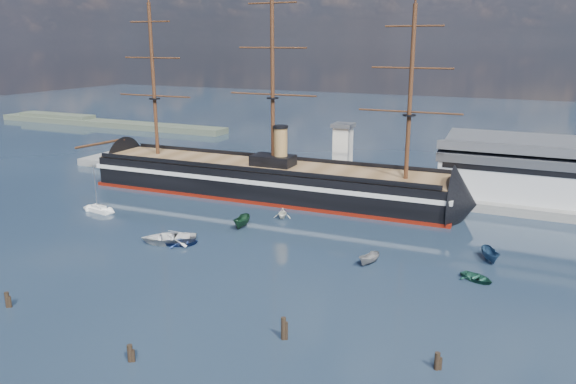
% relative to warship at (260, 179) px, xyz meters
% --- Properties ---
extents(ground, '(600.00, 600.00, 0.00)m').
position_rel_warship_xyz_m(ground, '(13.67, -20.00, -4.04)').
color(ground, '#182435').
rests_on(ground, ground).
extents(quay, '(180.00, 18.00, 2.00)m').
position_rel_warship_xyz_m(quay, '(23.67, 16.00, -4.04)').
color(quay, slate).
rests_on(quay, ground).
extents(quay_tower, '(5.00, 5.00, 15.00)m').
position_rel_warship_xyz_m(quay_tower, '(16.67, 13.00, 5.72)').
color(quay_tower, silver).
rests_on(quay_tower, ground).
extents(shoreline, '(120.00, 10.00, 4.00)m').
position_rel_warship_xyz_m(shoreline, '(-125.56, 75.00, -2.59)').
color(shoreline, '#3F4C38').
rests_on(shoreline, ground).
extents(warship, '(113.08, 18.47, 53.94)m').
position_rel_warship_xyz_m(warship, '(0.00, 0.00, 0.00)').
color(warship, black).
rests_on(warship, ground).
extents(sailboat, '(6.93, 3.04, 10.71)m').
position_rel_warship_xyz_m(sailboat, '(-25.66, -27.60, -3.36)').
color(sailboat, white).
rests_on(sailboat, ground).
extents(motorboat_a, '(7.55, 3.66, 2.90)m').
position_rel_warship_xyz_m(motorboat_a, '(8.40, -23.71, -4.04)').
color(motorboat_a, '#13331E').
rests_on(motorboat_a, ground).
extents(motorboat_b, '(3.12, 3.98, 1.74)m').
position_rel_warship_xyz_m(motorboat_b, '(3.40, -37.33, -4.04)').
color(motorboat_b, navy).
rests_on(motorboat_b, ground).
extents(motorboat_c, '(6.24, 3.96, 2.34)m').
position_rel_warship_xyz_m(motorboat_c, '(37.49, -31.74, -4.04)').
color(motorboat_c, gray).
rests_on(motorboat_c, ground).
extents(motorboat_d, '(7.25, 4.89, 2.45)m').
position_rel_warship_xyz_m(motorboat_d, '(13.12, -14.59, -4.04)').
color(motorboat_d, white).
rests_on(motorboat_d, ground).
extents(motorboat_e, '(2.75, 3.62, 1.57)m').
position_rel_warship_xyz_m(motorboat_e, '(54.87, -31.13, -4.04)').
color(motorboat_e, '#1C4B3C').
rests_on(motorboat_e, ground).
extents(motorboat_f, '(7.31, 5.01, 2.75)m').
position_rel_warship_xyz_m(motorboat_f, '(55.86, -21.70, -4.04)').
color(motorboat_f, navy).
rests_on(motorboat_f, ground).
extents(motorboat_g, '(5.42, 6.72, 2.95)m').
position_rel_warship_xyz_m(motorboat_g, '(0.46, -37.34, -4.04)').
color(motorboat_g, silver).
rests_on(motorboat_g, ground).
extents(piling_near_left, '(0.64, 0.64, 2.99)m').
position_rel_warship_xyz_m(piling_near_left, '(-4.36, -68.50, -4.04)').
color(piling_near_left, black).
rests_on(piling_near_left, ground).
extents(piling_near_mid, '(0.64, 0.64, 2.85)m').
position_rel_warship_xyz_m(piling_near_mid, '(20.73, -72.27, -4.04)').
color(piling_near_mid, black).
rests_on(piling_near_mid, ground).
extents(piling_near_right, '(0.64, 0.64, 3.72)m').
position_rel_warship_xyz_m(piling_near_right, '(34.89, -60.09, -4.04)').
color(piling_near_right, black).
rests_on(piling_near_right, ground).
extents(piling_far_right, '(0.64, 0.64, 2.83)m').
position_rel_warship_xyz_m(piling_far_right, '(53.75, -58.80, -4.04)').
color(piling_far_right, black).
rests_on(piling_far_right, ground).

